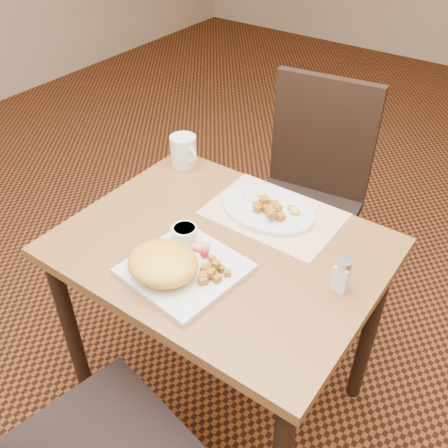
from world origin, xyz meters
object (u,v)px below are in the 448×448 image
plate_oval (268,209)px  salt_shaker (342,274)px  chair_far (308,188)px  plate_square (185,269)px  coffee_mug (184,150)px  table (221,271)px

plate_oval → salt_shaker: (0.33, -0.18, 0.04)m
chair_far → plate_square: 0.87m
plate_oval → coffee_mug: 0.41m
chair_far → coffee_mug: bearing=45.3°
table → plate_square: bearing=-94.5°
chair_far → plate_oval: chair_far is taller
table → plate_oval: plate_oval is taller
plate_square → salt_shaker: size_ratio=2.80×
salt_shaker → plate_square: bearing=-153.5°
table → salt_shaker: 0.39m
plate_oval → plate_square: bearing=-96.5°
plate_square → salt_shaker: salt_shaker is taller
salt_shaker → coffee_mug: (-0.72, 0.25, 0.00)m
plate_oval → coffee_mug: (-0.40, 0.08, 0.04)m
table → plate_oval: (0.03, 0.21, 0.12)m
table → plate_square: (-0.01, -0.15, 0.12)m
chair_far → coffee_mug: size_ratio=8.01×
chair_far → salt_shaker: (0.42, -0.66, 0.26)m
plate_oval → salt_shaker: 0.37m
plate_oval → salt_shaker: size_ratio=3.05×
table → chair_far: size_ratio=0.93×
plate_square → coffee_mug: size_ratio=2.31×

